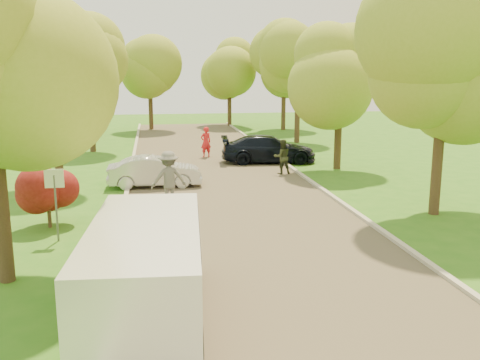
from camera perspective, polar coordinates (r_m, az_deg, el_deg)
ground at (r=13.25m, az=4.20°, el=-10.56°), size 100.00×100.00×0.00m
road at (r=20.74m, az=-0.95°, el=-2.26°), size 8.00×60.00×0.01m
curb_left at (r=20.55m, az=-12.21°, el=-2.51°), size 0.18×60.00×0.12m
curb_right at (r=21.67m, az=9.70°, el=-1.67°), size 0.18×60.00×0.12m
street_sign at (r=16.53m, az=-19.14°, el=-0.99°), size 0.55×0.06×2.17m
red_shrub at (r=18.16m, az=-19.82°, el=-1.44°), size 1.70×1.70×1.95m
tree_l_midb at (r=24.22m, az=-18.88°, el=10.09°), size 4.30×4.20×6.62m
tree_l_far at (r=34.08m, az=-15.53°, el=12.07°), size 4.92×4.80×7.79m
tree_r_mida at (r=19.62m, az=21.65°, el=12.44°), size 5.13×5.00×7.95m
tree_r_midb at (r=27.60m, az=11.05°, el=11.23°), size 4.51×4.40×7.01m
tree_r_far at (r=37.32m, az=6.61°, el=12.91°), size 5.33×5.20×8.34m
tree_bg_a at (r=42.31m, az=-17.67°, el=11.60°), size 5.12×5.00×7.72m
tree_bg_b at (r=45.30m, az=5.01°, el=12.35°), size 5.12×5.00×7.95m
tree_bg_c at (r=45.91m, az=-9.37°, el=11.58°), size 4.92×4.80×7.33m
tree_bg_d at (r=48.44m, az=-0.88°, el=12.08°), size 5.12×5.00×7.72m
minivan at (r=10.95m, az=-9.99°, el=-9.56°), size 2.52×5.61×2.04m
silver_sedan at (r=23.47m, az=-9.08°, el=0.89°), size 4.03×1.41×1.33m
dark_sedan at (r=29.26m, az=3.05°, el=3.32°), size 5.29×2.54×1.49m
longboard at (r=19.77m, az=-7.52°, el=-2.74°), size 0.41×1.06×0.12m
skateboarder at (r=19.55m, az=-7.60°, el=0.17°), size 1.38×0.90×2.01m
person_striped at (r=31.06m, az=-3.67°, el=4.06°), size 0.75×0.61×1.77m
person_olive at (r=26.01m, az=4.52°, el=2.48°), size 0.86×0.69×1.70m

